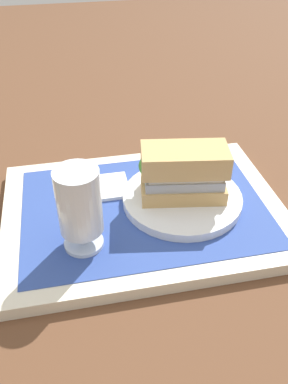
# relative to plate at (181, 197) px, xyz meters

# --- Properties ---
(ground_plane) EXTENTS (3.00, 3.00, 0.00)m
(ground_plane) POSITION_rel_plate_xyz_m (0.06, 0.00, -0.03)
(ground_plane) COLOR brown
(tray) EXTENTS (0.44, 0.32, 0.02)m
(tray) POSITION_rel_plate_xyz_m (0.06, 0.00, -0.02)
(tray) COLOR beige
(tray) RESTS_ON ground_plane
(placemat) EXTENTS (0.38, 0.27, 0.00)m
(placemat) POSITION_rel_plate_xyz_m (0.06, 0.00, -0.01)
(placemat) COLOR #2D4793
(placemat) RESTS_ON tray
(plate) EXTENTS (0.19, 0.19, 0.01)m
(plate) POSITION_rel_plate_xyz_m (0.00, 0.00, 0.00)
(plate) COLOR white
(plate) RESTS_ON placemat
(sandwich) EXTENTS (0.14, 0.08, 0.08)m
(sandwich) POSITION_rel_plate_xyz_m (0.00, -0.00, 0.05)
(sandwich) COLOR tan
(sandwich) RESTS_ON plate
(beer_glass) EXTENTS (0.06, 0.06, 0.12)m
(beer_glass) POSITION_rel_plate_xyz_m (0.16, 0.07, 0.06)
(beer_glass) COLOR silver
(beer_glass) RESTS_ON placemat
(napkin_folded) EXTENTS (0.09, 0.07, 0.01)m
(napkin_folded) POSITION_rel_plate_xyz_m (0.12, -0.06, -0.00)
(napkin_folded) COLOR white
(napkin_folded) RESTS_ON placemat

